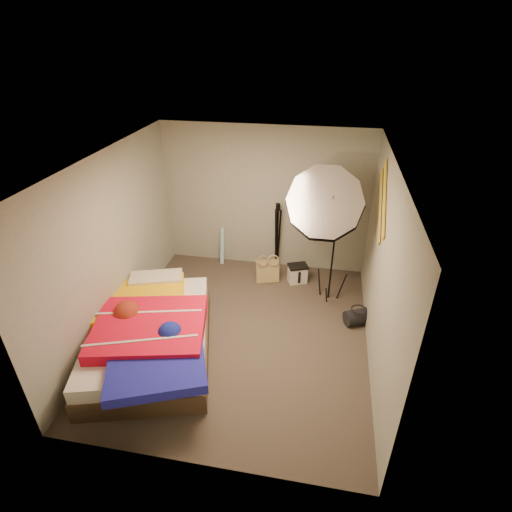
% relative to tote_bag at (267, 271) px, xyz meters
% --- Properties ---
extents(floor, '(4.00, 4.00, 0.00)m').
position_rel_tote_bag_xyz_m(floor, '(-0.15, -1.41, -0.19)').
color(floor, '#50453A').
rests_on(floor, ground).
extents(ceiling, '(4.00, 4.00, 0.00)m').
position_rel_tote_bag_xyz_m(ceiling, '(-0.15, -1.41, 2.31)').
color(ceiling, silver).
rests_on(ceiling, wall_back).
extents(wall_back, '(3.50, 0.00, 3.50)m').
position_rel_tote_bag_xyz_m(wall_back, '(-0.15, 0.59, 1.06)').
color(wall_back, '#9DA18F').
rests_on(wall_back, floor).
extents(wall_front, '(3.50, 0.00, 3.50)m').
position_rel_tote_bag_xyz_m(wall_front, '(-0.15, -3.41, 1.06)').
color(wall_front, '#9DA18F').
rests_on(wall_front, floor).
extents(wall_left, '(0.00, 4.00, 4.00)m').
position_rel_tote_bag_xyz_m(wall_left, '(-1.90, -1.41, 1.06)').
color(wall_left, '#9DA18F').
rests_on(wall_left, floor).
extents(wall_right, '(0.00, 4.00, 4.00)m').
position_rel_tote_bag_xyz_m(wall_right, '(1.60, -1.41, 1.06)').
color(wall_right, '#9DA18F').
rests_on(wall_right, floor).
extents(tote_bag, '(0.42, 0.28, 0.40)m').
position_rel_tote_bag_xyz_m(tote_bag, '(0.00, 0.00, 0.00)').
color(tote_bag, tan).
rests_on(tote_bag, floor).
extents(wrapping_roll, '(0.09, 0.20, 0.69)m').
position_rel_tote_bag_xyz_m(wrapping_roll, '(-0.91, 0.48, 0.15)').
color(wrapping_roll, '#59B4CB').
rests_on(wrapping_roll, floor).
extents(camera_case, '(0.35, 0.31, 0.30)m').
position_rel_tote_bag_xyz_m(camera_case, '(0.51, 0.07, -0.05)').
color(camera_case, silver).
rests_on(camera_case, floor).
extents(duffel_bag, '(0.44, 0.37, 0.23)m').
position_rel_tote_bag_xyz_m(duffel_bag, '(1.48, -0.88, -0.08)').
color(duffel_bag, black).
rests_on(duffel_bag, floor).
extents(wall_stripe_upper, '(0.02, 0.91, 0.78)m').
position_rel_tote_bag_xyz_m(wall_stripe_upper, '(1.58, -0.81, 1.76)').
color(wall_stripe_upper, gold).
rests_on(wall_stripe_upper, wall_right).
extents(wall_stripe_lower, '(0.02, 0.91, 0.78)m').
position_rel_tote_bag_xyz_m(wall_stripe_lower, '(1.58, -0.56, 1.56)').
color(wall_stripe_lower, gold).
rests_on(wall_stripe_lower, wall_right).
extents(bed, '(2.09, 2.55, 0.63)m').
position_rel_tote_bag_xyz_m(bed, '(-1.24, -1.99, 0.12)').
color(bed, '#4D3A27').
rests_on(bed, floor).
extents(photo_umbrella, '(1.34, 1.02, 2.32)m').
position_rel_tote_bag_xyz_m(photo_umbrella, '(0.85, -0.43, 1.47)').
color(photo_umbrella, black).
rests_on(photo_umbrella, floor).
extents(camera_tripod, '(0.08, 0.08, 1.25)m').
position_rel_tote_bag_xyz_m(camera_tripod, '(0.09, 0.46, 0.52)').
color(camera_tripod, black).
rests_on(camera_tripod, floor).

